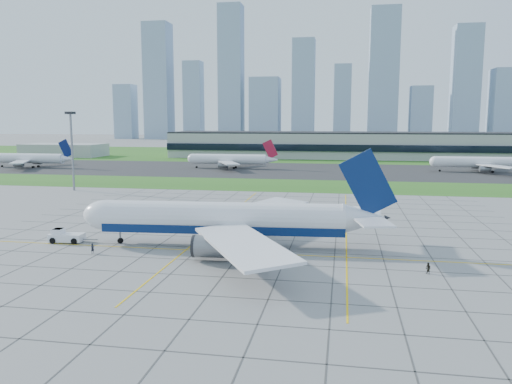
% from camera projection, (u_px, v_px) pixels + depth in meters
% --- Properties ---
extents(ground, '(1400.00, 1400.00, 0.00)m').
position_uv_depth(ground, '(244.00, 250.00, 88.53)').
color(ground, gray).
rests_on(ground, ground).
extents(grass_median, '(700.00, 35.00, 0.04)m').
position_uv_depth(grass_median, '(294.00, 185.00, 176.27)').
color(grass_median, '#2B621C').
rests_on(grass_median, ground).
extents(asphalt_taxiway, '(700.00, 75.00, 0.04)m').
position_uv_depth(asphalt_taxiway, '(306.00, 170.00, 229.89)').
color(asphalt_taxiway, '#383838').
rests_on(asphalt_taxiway, ground).
extents(grass_far, '(700.00, 145.00, 0.04)m').
position_uv_depth(grass_far, '(318.00, 155.00, 337.13)').
color(grass_far, '#2B621C').
rests_on(grass_far, ground).
extents(apron_markings, '(120.00, 130.00, 0.03)m').
position_uv_depth(apron_markings, '(257.00, 236.00, 99.27)').
color(apron_markings, '#474744').
rests_on(apron_markings, ground).
extents(terminal, '(260.00, 43.00, 15.80)m').
position_uv_depth(terminal, '(382.00, 145.00, 304.65)').
color(terminal, '#B7B7B2').
rests_on(terminal, ground).
extents(service_block, '(50.00, 25.00, 8.00)m').
position_uv_depth(service_block, '(64.00, 150.00, 320.17)').
color(service_block, '#B7B7B2').
rests_on(service_block, ground).
extents(light_mast, '(2.50, 2.50, 25.60)m').
position_uv_depth(light_mast, '(72.00, 141.00, 161.63)').
color(light_mast, gray).
rests_on(light_mast, ground).
extents(city_skyline, '(523.00, 32.40, 160.00)m').
position_uv_depth(city_skyline, '(323.00, 90.00, 588.61)').
color(city_skyline, '#91A9BE').
rests_on(city_skyline, ground).
extents(airliner, '(57.21, 57.82, 18.00)m').
position_uv_depth(airliner, '(225.00, 220.00, 90.26)').
color(airliner, white).
rests_on(airliner, ground).
extents(pushback_tug, '(9.25, 3.58, 2.55)m').
position_uv_depth(pushback_tug, '(65.00, 236.00, 93.83)').
color(pushback_tug, white).
rests_on(pushback_tug, ground).
extents(crew_near, '(0.63, 0.76, 1.78)m').
position_uv_depth(crew_near, '(93.00, 248.00, 85.90)').
color(crew_near, black).
rests_on(crew_near, ground).
extents(crew_far, '(1.05, 1.08, 1.75)m').
position_uv_depth(crew_far, '(428.00, 268.00, 74.27)').
color(crew_far, black).
rests_on(crew_far, ground).
extents(distant_jet_0, '(40.47, 42.66, 14.08)m').
position_uv_depth(distant_jet_0, '(31.00, 158.00, 243.17)').
color(distant_jet_0, white).
rests_on(distant_jet_0, ground).
extents(distant_jet_1, '(41.72, 42.66, 14.08)m').
position_uv_depth(distant_jet_1, '(230.00, 159.00, 237.84)').
color(distant_jet_1, white).
rests_on(distant_jet_1, ground).
extents(distant_jet_2, '(47.27, 42.66, 14.08)m').
position_uv_depth(distant_jet_2, '(485.00, 162.00, 220.51)').
color(distant_jet_2, white).
rests_on(distant_jet_2, ground).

